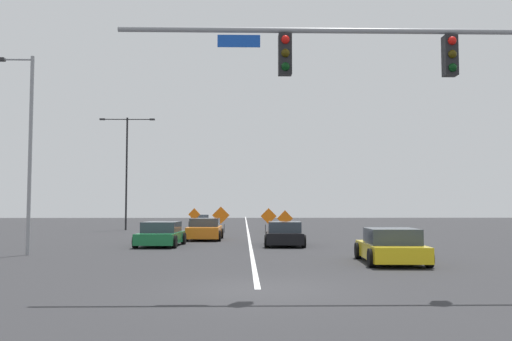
{
  "coord_description": "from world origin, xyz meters",
  "views": [
    {
      "loc": [
        -0.36,
        -13.93,
        2.1
      ],
      "look_at": [
        0.3,
        15.39,
        3.98
      ],
      "focal_mm": 38.61,
      "sensor_mm": 36.0,
      "label": 1
    }
  ],
  "objects": [
    {
      "name": "street_lamp_mid_left",
      "position": [
        -10.53,
        33.92,
        5.77
      ],
      "size": [
        4.79,
        0.24,
        9.78
      ],
      "color": "black",
      "rests_on": "ground"
    },
    {
      "name": "car_green_far",
      "position": [
        -4.66,
        14.93,
        0.61
      ],
      "size": [
        2.32,
        4.13,
        1.26
      ],
      "color": "#196B38",
      "rests_on": "ground"
    },
    {
      "name": "construction_sign_left_shoulder",
      "position": [
        -4.66,
        34.3,
        1.21
      ],
      "size": [
        1.07,
        0.31,
        1.89
      ],
      "color": "orange",
      "rests_on": "ground"
    },
    {
      "name": "car_orange_approaching",
      "position": [
        -2.75,
        20.15,
        0.62
      ],
      "size": [
        2.2,
        4.12,
        1.32
      ],
      "color": "orange",
      "rests_on": "ground"
    },
    {
      "name": "car_yellow_near",
      "position": [
        5.05,
        6.25,
        0.59
      ],
      "size": [
        2.36,
        4.45,
        1.27
      ],
      "color": "gold",
      "rests_on": "ground"
    },
    {
      "name": "construction_sign_right_shoulder",
      "position": [
        -2.14,
        29.34,
        1.27
      ],
      "size": [
        1.37,
        0.07,
        2.03
      ],
      "color": "orange",
      "rests_on": "ground"
    },
    {
      "name": "construction_sign_median_far",
      "position": [
        1.67,
        30.59,
        1.18
      ],
      "size": [
        1.3,
        0.14,
        1.91
      ],
      "color": "orange",
      "rests_on": "ground"
    },
    {
      "name": "car_black_distant",
      "position": [
        1.81,
        15.19,
        0.59
      ],
      "size": [
        2.28,
        4.53,
        1.26
      ],
      "color": "black",
      "rests_on": "ground"
    },
    {
      "name": "ground",
      "position": [
        0.0,
        0.0,
        0.0
      ],
      "size": [
        163.24,
        163.24,
        0.0
      ],
      "primitive_type": "plane",
      "color": "#2D2D30"
    },
    {
      "name": "road_centre_stripe",
      "position": [
        0.0,
        45.34,
        0.0
      ],
      "size": [
        0.16,
        90.69,
        0.01
      ],
      "color": "white",
      "rests_on": "ground"
    },
    {
      "name": "construction_sign_right_lane",
      "position": [
        2.44,
        23.25,
        1.13
      ],
      "size": [
        1.1,
        0.25,
        1.79
      ],
      "color": "orange",
      "rests_on": "ground"
    },
    {
      "name": "street_lamp_far_left",
      "position": [
        -9.66,
        9.83,
        4.7
      ],
      "size": [
        1.72,
        0.24,
        8.59
      ],
      "color": "gray",
      "rests_on": "ground"
    },
    {
      "name": "car_white_mid",
      "position": [
        -4.57,
        39.48,
        0.6
      ],
      "size": [
        2.24,
        4.01,
        1.24
      ],
      "color": "white",
      "rests_on": "ground"
    },
    {
      "name": "traffic_signal_assembly",
      "position": [
        5.0,
        -0.01,
        5.36
      ],
      "size": [
        12.97,
        0.44,
        7.16
      ],
      "color": "gray",
      "rests_on": "ground"
    }
  ]
}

